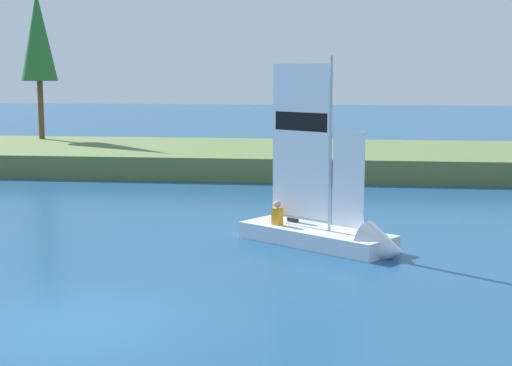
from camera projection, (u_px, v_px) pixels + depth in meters
The scene contains 4 objects.
ground_plane at pixel (77, 324), 14.53m from camera, with size 200.00×200.00×0.00m, color navy.
shore_bank at pixel (247, 157), 38.32m from camera, with size 80.00×10.35×1.04m, color #5B703D.
shoreline_tree_midleft at pixel (38, 37), 42.25m from camera, with size 2.01×2.01×8.24m.
sailboat at pixel (339, 234), 20.61m from camera, with size 4.98×4.08×5.65m.
Camera 1 is at (5.13, -13.46, 4.77)m, focal length 53.27 mm.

